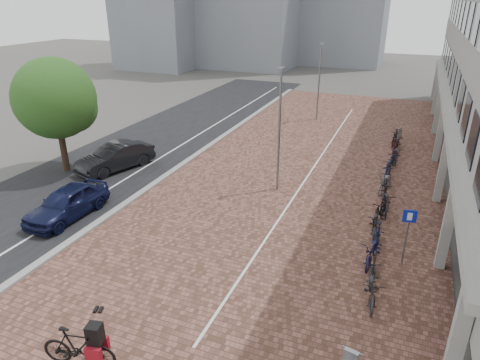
% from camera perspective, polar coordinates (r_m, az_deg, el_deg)
% --- Properties ---
extents(ground, '(140.00, 140.00, 0.00)m').
position_cam_1_polar(ground, '(16.11, -8.21, -12.20)').
color(ground, '#474442').
rests_on(ground, ground).
extents(plaza_brick, '(14.50, 42.00, 0.04)m').
position_cam_1_polar(plaza_brick, '(25.44, 9.28, 1.64)').
color(plaza_brick, brown).
rests_on(plaza_brick, ground).
extents(street_asphalt, '(8.00, 50.00, 0.03)m').
position_cam_1_polar(street_asphalt, '(29.62, -11.92, 4.57)').
color(street_asphalt, black).
rests_on(street_asphalt, ground).
extents(curb, '(0.35, 42.00, 0.14)m').
position_cam_1_polar(curb, '(27.69, -5.15, 3.81)').
color(curb, gray).
rests_on(curb, ground).
extents(lane_line, '(0.12, 44.00, 0.00)m').
position_cam_1_polar(lane_line, '(28.58, -8.56, 4.17)').
color(lane_line, white).
rests_on(lane_line, street_asphalt).
extents(parking_line, '(0.10, 30.00, 0.00)m').
position_cam_1_polar(parking_line, '(25.40, 9.72, 1.63)').
color(parking_line, white).
rests_on(parking_line, plaza_brick).
extents(car_navy, '(1.82, 4.27, 1.44)m').
position_cam_1_polar(car_navy, '(20.82, -22.01, -2.80)').
color(car_navy, black).
rests_on(car_navy, ground).
extents(car_dark, '(2.96, 4.82, 1.50)m').
position_cam_1_polar(car_dark, '(25.65, -16.23, 2.94)').
color(car_dark, black).
rests_on(car_dark, ground).
extents(hero_bike, '(2.18, 1.03, 1.48)m').
position_cam_1_polar(hero_bike, '(13.04, -20.70, -20.05)').
color(hero_bike, black).
rests_on(hero_bike, ground).
extents(shoes, '(0.44, 0.40, 0.09)m').
position_cam_1_polar(shoes, '(15.01, -18.37, -16.15)').
color(shoes, black).
rests_on(shoes, ground).
extents(parking_sign, '(0.48, 0.13, 2.29)m').
position_cam_1_polar(parking_sign, '(16.76, 21.39, -6.08)').
color(parking_sign, slate).
rests_on(parking_sign, ground).
extents(lamp_near, '(0.12, 0.12, 6.16)m').
position_cam_1_polar(lamp_near, '(21.32, 5.23, 6.31)').
color(lamp_near, gray).
rests_on(lamp_near, ground).
extents(lamp_far, '(0.12, 0.12, 5.88)m').
position_cam_1_polar(lamp_far, '(34.97, 10.45, 12.53)').
color(lamp_far, slate).
rests_on(lamp_far, ground).
extents(street_tree, '(4.39, 4.39, 6.38)m').
position_cam_1_polar(street_tree, '(25.57, -23.01, 9.71)').
color(street_tree, '#382619').
rests_on(street_tree, ground).
extents(bike_row, '(1.37, 20.46, 1.05)m').
position_cam_1_polar(bike_row, '(23.11, 19.05, -0.31)').
color(bike_row, '#222227').
rests_on(bike_row, ground).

